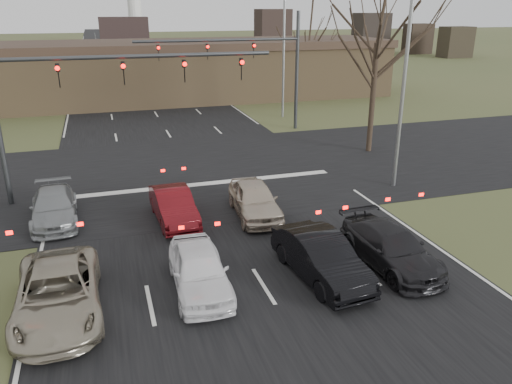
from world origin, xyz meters
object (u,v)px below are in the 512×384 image
at_px(building, 167,70).
at_px(car_white_sedan, 199,269).
at_px(car_black_hatch, 321,257).
at_px(car_grey_ahead, 54,207).
at_px(car_red_ahead, 174,206).
at_px(streetlight_right_near, 402,69).
at_px(mast_arm_far, 258,58).
at_px(car_silver_ahead, 255,200).
at_px(streetlight_right_far, 282,44).
at_px(car_charcoal_sedan, 391,247).
at_px(mast_arm_near, 75,85).
at_px(car_silver_suv, 58,293).

relative_size(building, car_white_sedan, 10.41).
distance_m(building, car_black_hatch, 35.05).
height_order(car_grey_ahead, car_red_ahead, car_red_ahead).
bearing_deg(car_red_ahead, streetlight_right_near, 2.85).
xyz_separation_m(streetlight_right_near, car_white_sedan, (-10.75, -6.56, -4.89)).
height_order(building, car_grey_ahead, building).
height_order(mast_arm_far, car_silver_ahead, mast_arm_far).
xyz_separation_m(streetlight_right_far, car_black_hatch, (-7.40, -23.99, -4.86)).
distance_m(streetlight_right_far, car_charcoal_sedan, 24.92).
xyz_separation_m(mast_arm_near, mast_arm_far, (11.41, 10.00, -0.06)).
bearing_deg(building, car_white_sedan, -96.48).
bearing_deg(streetlight_right_far, car_white_sedan, -115.52).
bearing_deg(car_silver_ahead, car_red_ahead, 176.40).
bearing_deg(car_black_hatch, building, 84.15).
height_order(streetlight_right_far, car_silver_suv, streetlight_right_far).
distance_m(car_black_hatch, car_charcoal_sedan, 2.59).
distance_m(building, streetlight_right_near, 28.97).
height_order(building, car_white_sedan, building).
xyz_separation_m(mast_arm_far, car_charcoal_sedan, (-1.68, -19.94, -4.36)).
xyz_separation_m(mast_arm_near, car_white_sedan, (3.30, -9.56, -4.38)).
relative_size(building, mast_arm_far, 3.81).
bearing_deg(car_white_sedan, car_silver_suv, -175.85).
distance_m(car_grey_ahead, car_silver_ahead, 8.14).
height_order(streetlight_right_far, car_silver_ahead, streetlight_right_far).
relative_size(mast_arm_far, car_charcoal_sedan, 2.46).
relative_size(mast_arm_near, car_red_ahead, 3.00).
bearing_deg(streetlight_right_near, car_charcoal_sedan, -121.86).
bearing_deg(car_silver_ahead, streetlight_right_near, 15.27).
bearing_deg(building, car_silver_suv, -102.93).
height_order(car_white_sedan, car_black_hatch, car_black_hatch).
distance_m(mast_arm_far, streetlight_right_far, 5.12).
xyz_separation_m(streetlight_right_far, car_red_ahead, (-11.20, -18.06, -4.92)).
bearing_deg(car_silver_suv, car_black_hatch, -3.07).
bearing_deg(streetlight_right_far, building, 123.65).
relative_size(car_black_hatch, car_red_ahead, 1.09).
bearing_deg(car_silver_suv, building, 76.13).
xyz_separation_m(building, mast_arm_far, (4.18, -15.00, 2.35)).
xyz_separation_m(mast_arm_near, car_red_ahead, (3.35, -4.06, -4.41)).
bearing_deg(building, mast_arm_far, -74.42).
xyz_separation_m(car_red_ahead, car_silver_ahead, (3.30, -0.43, 0.05)).
height_order(streetlight_right_near, car_grey_ahead, streetlight_right_near).
distance_m(car_black_hatch, car_red_ahead, 7.05).
height_order(mast_arm_far, car_charcoal_sedan, mast_arm_far).
distance_m(car_charcoal_sedan, car_grey_ahead, 13.22).
xyz_separation_m(mast_arm_near, car_charcoal_sedan, (9.74, -9.94, -4.42)).
bearing_deg(car_white_sedan, car_black_hatch, -4.22).
distance_m(streetlight_right_far, car_silver_suv, 28.62).
bearing_deg(car_black_hatch, streetlight_right_far, 67.14).
relative_size(mast_arm_far, streetlight_right_far, 1.11).
bearing_deg(car_white_sedan, car_grey_ahead, 125.59).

